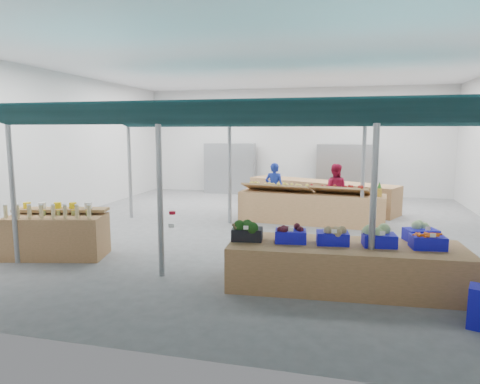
{
  "coord_description": "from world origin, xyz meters",
  "views": [
    {
      "loc": [
        2.08,
        -10.69,
        2.52
      ],
      "look_at": [
        -0.18,
        -1.6,
        1.18
      ],
      "focal_mm": 32.0,
      "sensor_mm": 36.0,
      "label": 1
    }
  ],
  "objects_px": {
    "vendor_right": "(334,190)",
    "fruit_counter": "(311,208)",
    "vendor_left": "(274,188)",
    "veg_counter": "(345,266)",
    "bottle_shelf": "(58,234)"
  },
  "relations": [
    {
      "from": "vendor_left",
      "to": "vendor_right",
      "type": "distance_m",
      "value": 1.8
    },
    {
      "from": "fruit_counter",
      "to": "vendor_left",
      "type": "height_order",
      "value": "vendor_left"
    },
    {
      "from": "veg_counter",
      "to": "fruit_counter",
      "type": "relative_size",
      "value": 0.94
    },
    {
      "from": "veg_counter",
      "to": "vendor_left",
      "type": "xyz_separation_m",
      "value": [
        -2.14,
        5.95,
        0.42
      ]
    },
    {
      "from": "vendor_right",
      "to": "fruit_counter",
      "type": "bearing_deg",
      "value": 66.13
    },
    {
      "from": "veg_counter",
      "to": "vendor_left",
      "type": "bearing_deg",
      "value": 106.27
    },
    {
      "from": "fruit_counter",
      "to": "vendor_left",
      "type": "distance_m",
      "value": 1.67
    },
    {
      "from": "vendor_left",
      "to": "vendor_right",
      "type": "xyz_separation_m",
      "value": [
        1.8,
        0.0,
        0.0
      ]
    },
    {
      "from": "vendor_left",
      "to": "vendor_right",
      "type": "bearing_deg",
      "value": -175.26
    },
    {
      "from": "vendor_right",
      "to": "vendor_left",
      "type": "bearing_deg",
      "value": 4.74
    },
    {
      "from": "bottle_shelf",
      "to": "vendor_right",
      "type": "height_order",
      "value": "vendor_right"
    },
    {
      "from": "bottle_shelf",
      "to": "vendor_left",
      "type": "xyz_separation_m",
      "value": [
        3.49,
        5.54,
        0.33
      ]
    },
    {
      "from": "veg_counter",
      "to": "vendor_right",
      "type": "bearing_deg",
      "value": 89.75
    },
    {
      "from": "veg_counter",
      "to": "vendor_right",
      "type": "height_order",
      "value": "vendor_right"
    },
    {
      "from": "bottle_shelf",
      "to": "vendor_left",
      "type": "bearing_deg",
      "value": 44.75
    }
  ]
}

